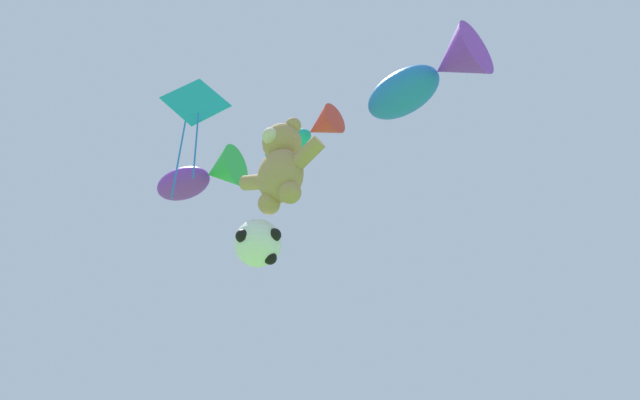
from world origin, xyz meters
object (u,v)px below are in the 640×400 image
Objects in this scene: soccer_ball_kite at (258,243)px; teddy_bear_kite at (281,165)px; fish_kite_cobalt at (429,77)px; fish_kite_violet at (202,177)px; fish_kite_teal at (305,135)px; diamond_kite at (194,109)px.

teddy_bear_kite is at bearing -7.21° from soccer_ball_kite.
teddy_bear_kite is 0.80× the size of fish_kite_cobalt.
fish_kite_violet is at bearing -179.42° from fish_kite_cobalt.
fish_kite_violet reaches higher than fish_kite_teal.
fish_kite_teal is (-2.55, -0.18, 0.06)m from fish_kite_cobalt.
diamond_kite is (-1.46, -1.44, 0.49)m from fish_kite_teal.
fish_kite_violet is at bearing 177.57° from fish_kite_teal.
diamond_kite is at bearing -157.13° from teddy_bear_kite.
soccer_ball_kite is 0.40× the size of fish_kite_violet.
fish_kite_cobalt is 0.75× the size of diamond_kite.
diamond_kite reaches higher than soccer_ball_kite.
diamond_kite is at bearing -147.49° from soccer_ball_kite.
fish_kite_teal is at bearing -2.43° from fish_kite_violet.
fish_kite_violet is at bearing 132.91° from diamond_kite.
teddy_bear_kite is 2.53m from diamond_kite.
fish_kite_teal is 3.00m from fish_kite_violet.
teddy_bear_kite is 0.85× the size of fish_kite_violet.
teddy_bear_kite is 2.12× the size of soccer_ball_kite.
fish_kite_violet is at bearing 162.43° from soccer_ball_kite.
teddy_bear_kite is 1.55m from fish_kite_teal.
diamond_kite is (-1.61, -0.68, 1.83)m from teddy_bear_kite.
teddy_bear_kite is at bearing -16.09° from fish_kite_violet.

